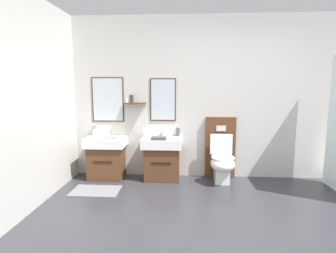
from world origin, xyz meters
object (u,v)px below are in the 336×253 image
(toothbrush_cup, at_px, (94,132))
(folded_hand_towel, at_px, (159,138))
(toilet, at_px, (221,157))
(vanity_sink_left, at_px, (107,156))
(vanity_sink_right, at_px, (162,157))
(soap_dispenser, at_px, (178,132))

(toothbrush_cup, bearing_deg, folded_hand_towel, -14.43)
(toothbrush_cup, height_order, folded_hand_towel, toothbrush_cup)
(toilet, bearing_deg, vanity_sink_left, 179.75)
(vanity_sink_right, xyz_separation_m, toothbrush_cup, (-1.15, 0.15, 0.37))
(vanity_sink_right, distance_m, toothbrush_cup, 1.22)
(vanity_sink_left, xyz_separation_m, toilet, (1.85, -0.01, 0.01))
(soap_dispenser, bearing_deg, toothbrush_cup, -179.59)
(vanity_sink_left, bearing_deg, folded_hand_towel, -8.61)
(toilet, height_order, folded_hand_towel, toilet)
(toilet, bearing_deg, toothbrush_cup, 175.59)
(vanity_sink_left, xyz_separation_m, toothbrush_cup, (-0.24, 0.15, 0.37))
(toilet, distance_m, toothbrush_cup, 2.12)
(vanity_sink_left, height_order, toothbrush_cup, toothbrush_cup)
(toilet, distance_m, soap_dispenser, 0.81)
(vanity_sink_left, xyz_separation_m, soap_dispenser, (1.16, 0.16, 0.39))
(vanity_sink_left, height_order, toilet, toilet)
(vanity_sink_left, relative_size, toilet, 0.68)
(vanity_sink_left, distance_m, folded_hand_towel, 0.94)
(toothbrush_cup, height_order, soap_dispenser, toothbrush_cup)
(vanity_sink_right, xyz_separation_m, toilet, (0.94, -0.01, 0.01))
(toilet, xyz_separation_m, folded_hand_towel, (-0.98, -0.12, 0.32))
(toothbrush_cup, xyz_separation_m, soap_dispenser, (1.39, 0.01, 0.02))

